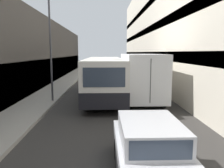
{
  "coord_description": "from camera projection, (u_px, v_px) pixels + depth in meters",
  "views": [
    {
      "loc": [
        -0.43,
        -1.38,
        3.3
      ],
      "look_at": [
        -0.03,
        10.34,
        1.6
      ],
      "focal_mm": 35.0,
      "sensor_mm": 36.0,
      "label": 1
    }
  ],
  "objects": [
    {
      "name": "ground_plane",
      "position": [
        110.0,
        96.0,
        16.69
      ],
      "size": [
        150.0,
        150.0,
        0.0
      ],
      "primitive_type": "plane",
      "color": "#33302D"
    },
    {
      "name": "building_left_shopfront",
      "position": [
        14.0,
        56.0,
        16.02
      ],
      "size": [
        2.4,
        60.0,
        6.75
      ],
      "color": "#423D38",
      "rests_on": "ground_plane"
    },
    {
      "name": "box_truck",
      "position": [
        140.0,
        76.0,
        15.21
      ],
      "size": [
        2.32,
        7.88,
        3.19
      ],
      "color": "silver",
      "rests_on": "ground_plane"
    },
    {
      "name": "car_hatchback",
      "position": [
        150.0,
        151.0,
        5.65
      ],
      "size": [
        1.75,
        4.03,
        1.55
      ],
      "color": "#B7B7BC",
      "rests_on": "ground_plane"
    },
    {
      "name": "building_right_apartment",
      "position": [
        183.0,
        15.0,
        16.01
      ],
      "size": [
        2.4,
        60.0,
        12.07
      ],
      "color": "beige",
      "rests_on": "ground_plane"
    },
    {
      "name": "sidewalk_left",
      "position": [
        47.0,
        95.0,
        16.52
      ],
      "size": [
        2.35,
        60.0,
        0.16
      ],
      "color": "#9E998E",
      "rests_on": "ground_plane"
    },
    {
      "name": "street_lamp",
      "position": [
        50.0,
        21.0,
        13.64
      ],
      "size": [
        0.36,
        0.8,
        7.42
      ],
      "color": "#38383D",
      "rests_on": "sidewalk_left"
    },
    {
      "name": "bus",
      "position": [
        104.0,
        76.0,
        16.23
      ],
      "size": [
        2.6,
        10.84,
        2.87
      ],
      "color": "silver",
      "rests_on": "ground_plane"
    }
  ]
}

